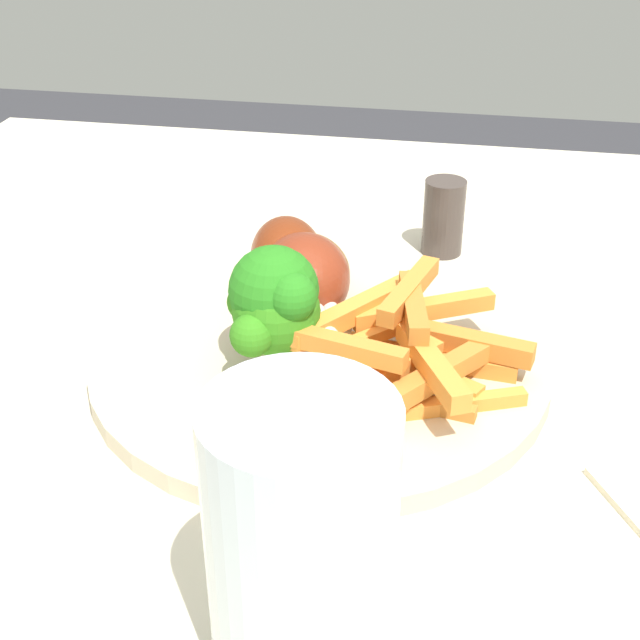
# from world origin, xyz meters

# --- Properties ---
(dining_table) EXTENTS (0.92, 0.81, 0.74)m
(dining_table) POSITION_xyz_m (0.00, 0.00, 0.62)
(dining_table) COLOR beige
(dining_table) RESTS_ON ground_plane
(dinner_plate) EXTENTS (0.27, 0.27, 0.01)m
(dinner_plate) POSITION_xyz_m (0.04, -0.01, 0.74)
(dinner_plate) COLOR beige
(dinner_plate) RESTS_ON dining_table
(broccoli_floret_front) EXTENTS (0.06, 0.05, 0.07)m
(broccoli_floret_front) POSITION_xyz_m (0.03, 0.01, 0.79)
(broccoli_floret_front) COLOR #90A04D
(broccoli_floret_front) RESTS_ON dinner_plate
(broccoli_floret_middle) EXTENTS (0.05, 0.06, 0.06)m
(broccoli_floret_middle) POSITION_xyz_m (0.02, 0.01, 0.78)
(broccoli_floret_middle) COLOR #86A75F
(broccoli_floret_middle) RESTS_ON dinner_plate
(carrot_fries_pile) EXTENTS (0.13, 0.14, 0.04)m
(carrot_fries_pile) POSITION_xyz_m (0.03, -0.06, 0.77)
(carrot_fries_pile) COLOR orange
(carrot_fries_pile) RESTS_ON dinner_plate
(chicken_drumstick_near) EXTENTS (0.13, 0.07, 0.05)m
(chicken_drumstick_near) POSITION_xyz_m (0.11, 0.02, 0.77)
(chicken_drumstick_near) COLOR #51190A
(chicken_drumstick_near) RESTS_ON dinner_plate
(chicken_drumstick_far) EXTENTS (0.11, 0.08, 0.04)m
(chicken_drumstick_far) POSITION_xyz_m (0.10, 0.01, 0.77)
(chicken_drumstick_far) COLOR #4F230A
(chicken_drumstick_far) RESTS_ON dinner_plate
(chicken_drumstick_extra) EXTENTS (0.12, 0.08, 0.05)m
(chicken_drumstick_extra) POSITION_xyz_m (0.08, 0.01, 0.77)
(chicken_drumstick_extra) COLOR #5A1B0E
(chicken_drumstick_extra) RESTS_ON dinner_plate
(water_glass) EXTENTS (0.07, 0.07, 0.12)m
(water_glass) POSITION_xyz_m (-0.16, -0.04, 0.80)
(water_glass) COLOR silver
(water_glass) RESTS_ON dining_table
(pepper_shaker) EXTENTS (0.03, 0.03, 0.06)m
(pepper_shaker) POSITION_xyz_m (0.21, -0.07, 0.76)
(pepper_shaker) COLOR #423833
(pepper_shaker) RESTS_ON dining_table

